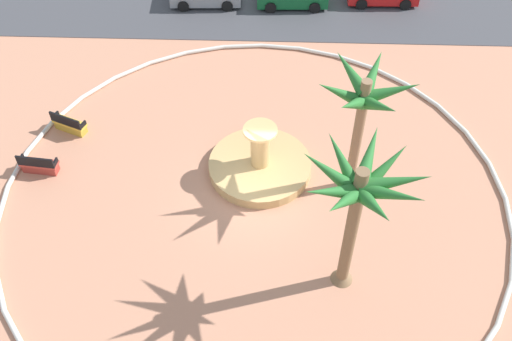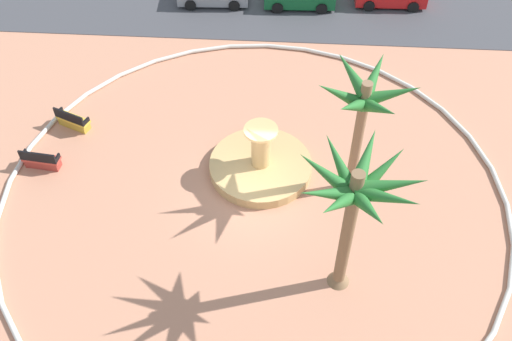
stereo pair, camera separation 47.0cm
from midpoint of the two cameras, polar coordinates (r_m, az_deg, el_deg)
name	(u,v)px [view 1 (the left image)]	position (r m, az deg, el deg)	size (l,w,h in m)	color
ground_plane	(254,194)	(23.78, -0.74, -2.36)	(80.00, 80.00, 0.00)	tan
plaza_curb	(254,193)	(23.71, -0.74, -2.20)	(20.59, 20.59, 0.20)	silver
street_asphalt	(263,1)	(35.08, 0.34, 16.33)	(48.00, 8.00, 0.03)	#424247
fountain	(260,165)	(24.44, -0.16, 0.59)	(4.34, 4.34, 2.39)	tan
palm_tree_near_fountain	(362,105)	(21.37, 9.80, 6.40)	(3.83, 3.73, 5.72)	#8E6B4C
palm_tree_by_curb	(360,194)	(17.78, 9.42, -2.33)	(4.02, 4.06, 6.06)	brown
bench_east	(39,166)	(26.11, -21.02, 0.45)	(1.65, 0.67, 1.00)	#B73D33
bench_west	(70,125)	(27.53, -18.32, 4.27)	(1.67, 1.08, 1.00)	gold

